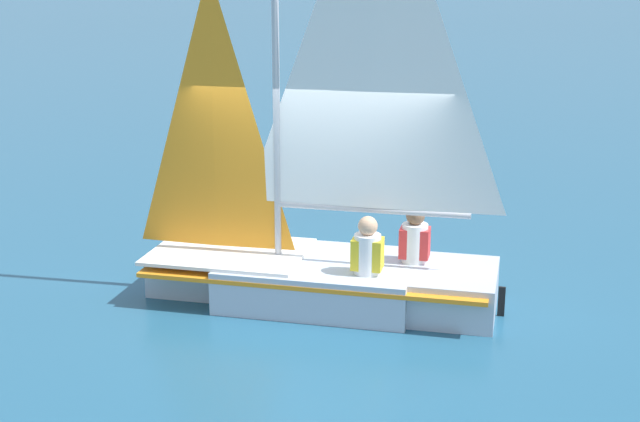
{
  "coord_description": "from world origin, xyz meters",
  "views": [
    {
      "loc": [
        -7.16,
        6.8,
        3.9
      ],
      "look_at": [
        0.0,
        0.0,
        1.1
      ],
      "focal_mm": 50.0,
      "sensor_mm": 36.0,
      "label": 1
    }
  ],
  "objects_px": {
    "sailboat_main": "(324,240)",
    "buoy_marker": "(431,126)",
    "sailor_helm": "(367,263)",
    "sailor_crew": "(414,251)"
  },
  "relations": [
    {
      "from": "sailboat_main",
      "to": "buoy_marker",
      "type": "bearing_deg",
      "value": -90.33
    },
    {
      "from": "sailor_helm",
      "to": "buoy_marker",
      "type": "relative_size",
      "value": 1.07
    },
    {
      "from": "sailboat_main",
      "to": "sailor_crew",
      "type": "relative_size",
      "value": 4.59
    },
    {
      "from": "sailboat_main",
      "to": "sailor_helm",
      "type": "height_order",
      "value": "sailboat_main"
    },
    {
      "from": "sailor_crew",
      "to": "buoy_marker",
      "type": "relative_size",
      "value": 1.07
    },
    {
      "from": "sailor_helm",
      "to": "sailor_crew",
      "type": "xyz_separation_m",
      "value": [
        -0.1,
        -0.69,
        0.01
      ]
    },
    {
      "from": "sailor_helm",
      "to": "buoy_marker",
      "type": "bearing_deg",
      "value": -87.35
    },
    {
      "from": "sailor_crew",
      "to": "buoy_marker",
      "type": "xyz_separation_m",
      "value": [
        6.52,
        -8.2,
        -0.43
      ]
    },
    {
      "from": "buoy_marker",
      "to": "sailor_crew",
      "type": "bearing_deg",
      "value": 128.48
    },
    {
      "from": "sailor_crew",
      "to": "sailboat_main",
      "type": "bearing_deg",
      "value": 11.75
    }
  ]
}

